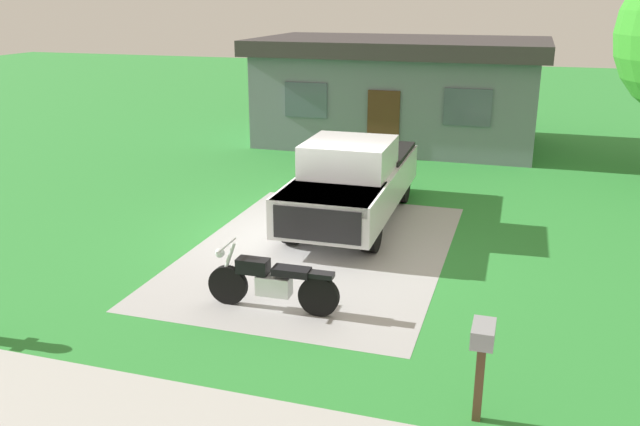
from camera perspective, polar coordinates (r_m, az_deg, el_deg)
ground_plane at (r=13.34m, az=-0.07°, el=-3.24°), size 80.00×80.00×0.00m
driveway_pad at (r=13.34m, az=-0.07°, el=-3.23°), size 4.93×7.23×0.01m
motorcycle at (r=10.78m, az=-4.17°, el=-5.91°), size 2.21×0.70×1.09m
pickup_truck at (r=14.96m, az=2.88°, el=2.95°), size 2.08×5.65×1.90m
mailbox at (r=8.08m, az=13.66°, el=-11.04°), size 0.26×0.48×1.26m
neighbor_house at (r=23.27m, az=6.80°, el=10.36°), size 9.60×5.60×3.50m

